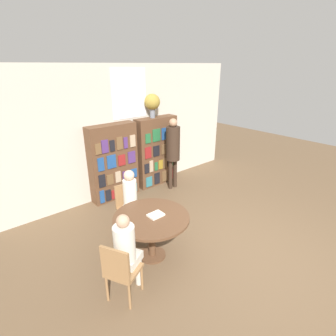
{
  "coord_description": "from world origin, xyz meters",
  "views": [
    {
      "loc": [
        -3.33,
        -1.76,
        2.97
      ],
      "look_at": [
        -0.18,
        1.92,
        1.05
      ],
      "focal_mm": 28.0,
      "sensor_mm": 36.0,
      "label": 1
    }
  ],
  "objects_px": {
    "chair_left_side": "(128,205)",
    "librarian_standing": "(173,146)",
    "chair_near_camera": "(120,270)",
    "seated_reader_right": "(126,248)",
    "bookshelf_left": "(114,163)",
    "seated_reader_left": "(131,199)",
    "bookshelf_right": "(156,152)",
    "reading_table": "(152,223)",
    "flower_vase": "(152,103)"
  },
  "relations": [
    {
      "from": "bookshelf_left",
      "to": "chair_near_camera",
      "type": "bearing_deg",
      "value": -118.54
    },
    {
      "from": "bookshelf_left",
      "to": "flower_vase",
      "type": "xyz_separation_m",
      "value": [
        1.15,
        0.01,
        1.25
      ]
    },
    {
      "from": "bookshelf_left",
      "to": "seated_reader_right",
      "type": "height_order",
      "value": "bookshelf_left"
    },
    {
      "from": "bookshelf_left",
      "to": "bookshelf_right",
      "type": "bearing_deg",
      "value": 0.0
    },
    {
      "from": "reading_table",
      "to": "chair_left_side",
      "type": "distance_m",
      "value": 0.95
    },
    {
      "from": "chair_near_camera",
      "to": "chair_left_side",
      "type": "height_order",
      "value": "same"
    },
    {
      "from": "bookshelf_right",
      "to": "reading_table",
      "type": "xyz_separation_m",
      "value": [
        -1.86,
        -2.23,
        -0.24
      ]
    },
    {
      "from": "seated_reader_left",
      "to": "flower_vase",
      "type": "bearing_deg",
      "value": -129.15
    },
    {
      "from": "seated_reader_left",
      "to": "librarian_standing",
      "type": "xyz_separation_m",
      "value": [
        1.87,
        0.98,
        0.4
      ]
    },
    {
      "from": "chair_near_camera",
      "to": "bookshelf_left",
      "type": "bearing_deg",
      "value": 124.24
    },
    {
      "from": "bookshelf_right",
      "to": "librarian_standing",
      "type": "distance_m",
      "value": 0.57
    },
    {
      "from": "seated_reader_left",
      "to": "seated_reader_right",
      "type": "bearing_deg",
      "value": 62.91
    },
    {
      "from": "bookshelf_left",
      "to": "reading_table",
      "type": "bearing_deg",
      "value": -105.33
    },
    {
      "from": "bookshelf_left",
      "to": "librarian_standing",
      "type": "xyz_separation_m",
      "value": [
        1.37,
        -0.5,
        0.24
      ]
    },
    {
      "from": "chair_left_side",
      "to": "librarian_standing",
      "type": "relative_size",
      "value": 0.5
    },
    {
      "from": "reading_table",
      "to": "chair_near_camera",
      "type": "bearing_deg",
      "value": -152.78
    },
    {
      "from": "bookshelf_right",
      "to": "flower_vase",
      "type": "height_order",
      "value": "flower_vase"
    },
    {
      "from": "seated_reader_left",
      "to": "librarian_standing",
      "type": "relative_size",
      "value": 0.7
    },
    {
      "from": "librarian_standing",
      "to": "flower_vase",
      "type": "bearing_deg",
      "value": 113.24
    },
    {
      "from": "seated_reader_left",
      "to": "librarian_standing",
      "type": "bearing_deg",
      "value": -143.47
    },
    {
      "from": "chair_left_side",
      "to": "chair_near_camera",
      "type": "bearing_deg",
      "value": 63.0
    },
    {
      "from": "flower_vase",
      "to": "seated_reader_right",
      "type": "height_order",
      "value": "flower_vase"
    },
    {
      "from": "reading_table",
      "to": "librarian_standing",
      "type": "bearing_deg",
      "value": 41.12
    },
    {
      "from": "chair_left_side",
      "to": "librarian_standing",
      "type": "xyz_separation_m",
      "value": [
        1.84,
        0.8,
        0.61
      ]
    },
    {
      "from": "seated_reader_right",
      "to": "librarian_standing",
      "type": "height_order",
      "value": "librarian_standing"
    },
    {
      "from": "seated_reader_left",
      "to": "chair_left_side",
      "type": "bearing_deg",
      "value": -90.0
    },
    {
      "from": "reading_table",
      "to": "librarian_standing",
      "type": "height_order",
      "value": "librarian_standing"
    },
    {
      "from": "bookshelf_right",
      "to": "seated_reader_right",
      "type": "xyz_separation_m",
      "value": [
        -2.54,
        -2.58,
        -0.17
      ]
    },
    {
      "from": "bookshelf_left",
      "to": "chair_near_camera",
      "type": "xyz_separation_m",
      "value": [
        -1.45,
        -2.66,
        -0.37
      ]
    },
    {
      "from": "chair_left_side",
      "to": "bookshelf_left",
      "type": "bearing_deg",
      "value": -101.0
    },
    {
      "from": "chair_near_camera",
      "to": "seated_reader_right",
      "type": "distance_m",
      "value": 0.27
    },
    {
      "from": "bookshelf_right",
      "to": "reading_table",
      "type": "height_order",
      "value": "bookshelf_right"
    },
    {
      "from": "seated_reader_right",
      "to": "librarian_standing",
      "type": "xyz_separation_m",
      "value": [
        2.66,
        2.08,
        0.4
      ]
    },
    {
      "from": "seated_reader_left",
      "to": "librarian_standing",
      "type": "height_order",
      "value": "librarian_standing"
    },
    {
      "from": "librarian_standing",
      "to": "chair_near_camera",
      "type": "bearing_deg",
      "value": -142.53
    },
    {
      "from": "seated_reader_left",
      "to": "bookshelf_left",
      "type": "bearing_deg",
      "value": -99.72
    },
    {
      "from": "bookshelf_right",
      "to": "flower_vase",
      "type": "xyz_separation_m",
      "value": [
        -0.1,
        0.01,
        1.25
      ]
    },
    {
      "from": "bookshelf_left",
      "to": "librarian_standing",
      "type": "distance_m",
      "value": 1.48
    },
    {
      "from": "reading_table",
      "to": "seated_reader_left",
      "type": "height_order",
      "value": "seated_reader_left"
    },
    {
      "from": "seated_reader_left",
      "to": "librarian_standing",
      "type": "distance_m",
      "value": 2.15
    },
    {
      "from": "bookshelf_right",
      "to": "flower_vase",
      "type": "bearing_deg",
      "value": 177.09
    },
    {
      "from": "seated_reader_right",
      "to": "chair_left_side",
      "type": "bearing_deg",
      "value": 120.05
    },
    {
      "from": "reading_table",
      "to": "bookshelf_left",
      "type": "bearing_deg",
      "value": 74.67
    },
    {
      "from": "bookshelf_right",
      "to": "seated_reader_right",
      "type": "bearing_deg",
      "value": -134.55
    },
    {
      "from": "flower_vase",
      "to": "librarian_standing",
      "type": "relative_size",
      "value": 0.32
    },
    {
      "from": "flower_vase",
      "to": "reading_table",
      "type": "distance_m",
      "value": 3.21
    },
    {
      "from": "bookshelf_left",
      "to": "flower_vase",
      "type": "height_order",
      "value": "flower_vase"
    },
    {
      "from": "chair_left_side",
      "to": "seated_reader_left",
      "type": "distance_m",
      "value": 0.28
    },
    {
      "from": "seated_reader_right",
      "to": "seated_reader_left",
      "type": "bearing_deg",
      "value": 116.91
    },
    {
      "from": "librarian_standing",
      "to": "seated_reader_right",
      "type": "bearing_deg",
      "value": -141.99
    }
  ]
}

